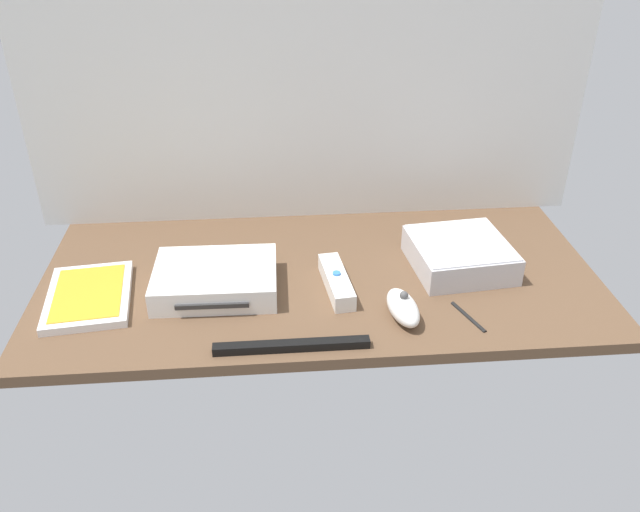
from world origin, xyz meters
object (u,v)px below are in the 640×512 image
Objects in this scene: mini_computer at (460,254)px; stylus_pen at (469,316)px; remote_wand at (336,281)px; sensor_bar at (292,346)px; game_console at (216,279)px; remote_nunchuk at (403,307)px; game_case at (89,296)px.

mini_computer reaches higher than stylus_pen.
sensor_bar is (-8.57, -16.23, -0.81)cm from remote_wand.
stylus_pen is (41.61, -11.76, -1.85)cm from game_console.
stylus_pen is at bearing -32.73° from remote_wand.
stylus_pen is at bearing -13.56° from remote_nunchuk.
game_console is 2.36× the size of stylus_pen.
remote_wand is (-23.30, -5.55, -1.13)cm from mini_computer.
sensor_bar is 2.67× the size of stylus_pen.
game_case is 0.85× the size of sensor_bar.
remote_nunchuk reaches higher than stylus_pen.
remote_wand reaches higher than game_case.
sensor_bar is at bearing -145.66° from mini_computer.
game_case is at bearing 173.47° from remote_wand.
remote_wand is 1.68× the size of stylus_pen.
mini_computer is 16.22cm from stylus_pen.
game_case is 37.58cm from sensor_bar.
game_case is at bearing -175.58° from game_console.
game_console reaches higher than remote_wand.
sensor_bar is (33.81, -16.41, -0.06)cm from game_case.
mini_computer is 20.16cm from remote_nunchuk.
mini_computer is (44.21, 4.09, 0.44)cm from game_console.
remote_nunchuk is at bearing 19.95° from sensor_bar.
game_case reaches higher than stylus_pen.
game_console is 21.55cm from game_case.
remote_wand is 1.43× the size of remote_nunchuk.
remote_nunchuk is (52.25, -9.65, 1.28)cm from game_case.
game_console is at bearing 164.22° from stylus_pen.
sensor_bar is at bearing -168.54° from stylus_pen.
remote_nunchuk is (30.78, -10.93, -0.16)cm from game_console.
mini_computer is at bearing 6.29° from game_console.
game_console is 44.41cm from mini_computer.
remote_wand is 13.68cm from remote_nunchuk.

